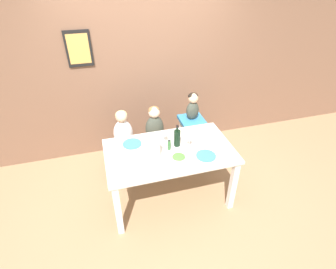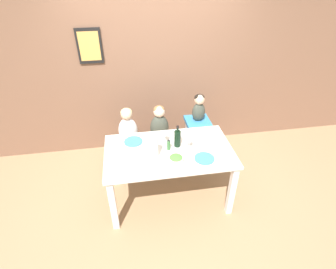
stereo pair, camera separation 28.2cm
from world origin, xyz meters
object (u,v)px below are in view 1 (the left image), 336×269
(chair_far_center, at_px, (155,144))
(wine_glass_far, at_px, (164,134))
(person_child_center, at_px, (154,124))
(wine_glass_near, at_px, (189,138))
(chair_right_highchair, at_px, (191,128))
(salad_bowl_large, at_px, (179,158))
(dinner_plate_front_left, at_px, (133,167))
(dinner_plate_back_left, at_px, (132,144))
(person_child_left, at_px, (123,129))
(chair_far_left, at_px, (125,149))
(paper_towel_roll, at_px, (156,148))
(dinner_plate_back_right, at_px, (198,135))
(wine_bottle, at_px, (177,138))
(person_baby_right, at_px, (193,105))
(dinner_plate_front_right, at_px, (206,156))

(chair_far_center, bearing_deg, wine_glass_far, -89.85)
(person_child_center, bearing_deg, wine_glass_near, -69.41)
(chair_far_center, height_order, wine_glass_far, wine_glass_far)
(chair_right_highchair, distance_m, wine_glass_far, 0.84)
(wine_glass_near, xyz_separation_m, salad_bowl_large, (-0.20, -0.22, -0.08))
(wine_glass_near, height_order, dinner_plate_front_left, wine_glass_near)
(salad_bowl_large, height_order, dinner_plate_back_left, salad_bowl_large)
(person_child_left, bearing_deg, person_child_center, 0.00)
(wine_glass_near, distance_m, dinner_plate_back_left, 0.70)
(person_child_left, relative_size, dinner_plate_front_left, 2.37)
(salad_bowl_large, bearing_deg, chair_far_left, 118.89)
(chair_right_highchair, bearing_deg, chair_far_left, 180.00)
(paper_towel_roll, distance_m, dinner_plate_back_left, 0.40)
(chair_right_highchair, bearing_deg, wine_glass_near, -113.20)
(dinner_plate_back_left, bearing_deg, person_child_center, 50.01)
(person_child_center, height_order, dinner_plate_front_left, person_child_center)
(dinner_plate_back_left, bearing_deg, salad_bowl_large, -45.61)
(chair_far_center, bearing_deg, salad_bowl_large, -86.12)
(wine_glass_far, bearing_deg, chair_right_highchair, 43.71)
(paper_towel_roll, height_order, salad_bowl_large, paper_towel_roll)
(wine_glass_far, relative_size, dinner_plate_back_right, 0.76)
(wine_glass_far, distance_m, dinner_plate_back_left, 0.41)
(chair_far_center, height_order, wine_bottle, wine_bottle)
(person_baby_right, relative_size, wine_bottle, 1.44)
(person_baby_right, xyz_separation_m, dinner_plate_back_right, (-0.10, -0.50, -0.16))
(wine_glass_near, distance_m, dinner_plate_back_right, 0.30)
(dinner_plate_front_left, distance_m, dinner_plate_front_right, 0.84)
(person_child_center, distance_m, wine_glass_near, 0.76)
(person_child_center, xyz_separation_m, dinner_plate_front_left, (-0.45, -0.88, 0.06))
(person_baby_right, xyz_separation_m, wine_bottle, (-0.43, -0.63, -0.06))
(salad_bowl_large, height_order, dinner_plate_back_right, salad_bowl_large)
(person_child_left, relative_size, wine_bottle, 1.92)
(salad_bowl_large, xyz_separation_m, dinner_plate_back_left, (-0.45, 0.46, -0.03))
(dinner_plate_front_right, bearing_deg, person_child_left, 132.19)
(chair_far_left, relative_size, person_child_left, 0.84)
(paper_towel_roll, xyz_separation_m, wine_glass_far, (0.17, 0.24, -0.00))
(person_child_center, relative_size, dinner_plate_front_right, 2.37)
(person_baby_right, height_order, dinner_plate_back_right, person_baby_right)
(wine_glass_far, bearing_deg, dinner_plate_front_right, -44.75)
(wine_glass_near, bearing_deg, dinner_plate_front_left, -165.06)
(chair_far_left, xyz_separation_m, chair_right_highchair, (1.00, 0.00, 0.18))
(paper_towel_roll, distance_m, salad_bowl_large, 0.28)
(paper_towel_roll, bearing_deg, wine_bottle, 26.41)
(chair_right_highchair, relative_size, wine_bottle, 2.55)
(wine_glass_near, bearing_deg, person_baby_right, 66.84)
(wine_bottle, bearing_deg, dinner_plate_back_left, 162.08)
(person_baby_right, height_order, dinner_plate_front_right, person_baby_right)
(dinner_plate_back_right, bearing_deg, wine_bottle, -158.17)
(chair_far_left, distance_m, dinner_plate_back_right, 1.10)
(salad_bowl_large, bearing_deg, person_baby_right, 61.57)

